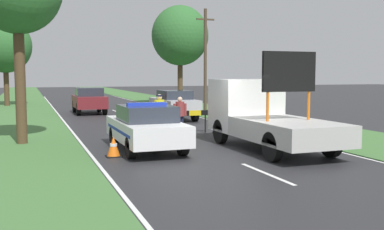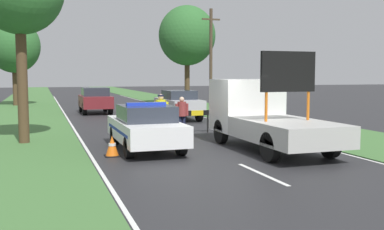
% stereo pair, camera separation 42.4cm
% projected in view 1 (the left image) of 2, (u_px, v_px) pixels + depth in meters
% --- Properties ---
extents(ground_plane, '(160.00, 160.00, 0.00)m').
position_uv_depth(ground_plane, '(216.00, 153.00, 14.50)').
color(ground_plane, '#28282B').
extents(lane_markings, '(7.80, 59.01, 0.01)m').
position_uv_depth(lane_markings, '(137.00, 120.00, 24.86)').
color(lane_markings, silver).
rests_on(lane_markings, ground).
extents(grass_verge_left, '(4.74, 120.00, 0.03)m').
position_uv_depth(grass_verge_left, '(18.00, 111.00, 31.02)').
color(grass_verge_left, '#427038').
rests_on(grass_verge_left, ground).
extents(grass_verge_right, '(4.74, 120.00, 0.03)m').
position_uv_depth(grass_verge_right, '(189.00, 106.00, 35.36)').
color(grass_verge_right, '#427038').
rests_on(grass_verge_right, ground).
extents(police_car, '(1.89, 4.58, 1.60)m').
position_uv_depth(police_car, '(146.00, 127.00, 14.97)').
color(police_car, white).
rests_on(police_car, ground).
extents(work_truck, '(2.28, 5.84, 3.23)m').
position_uv_depth(work_truck, '(263.00, 115.00, 15.54)').
color(work_truck, white).
rests_on(work_truck, ground).
extents(road_barrier, '(3.26, 0.08, 0.98)m').
position_uv_depth(road_barrier, '(177.00, 115.00, 19.03)').
color(road_barrier, black).
rests_on(road_barrier, ground).
extents(police_officer, '(0.63, 0.40, 1.74)m').
position_uv_depth(police_officer, '(159.00, 112.00, 17.81)').
color(police_officer, '#191E38').
rests_on(police_officer, ground).
extents(pedestrian_civilian, '(0.57, 0.37, 1.60)m').
position_uv_depth(pedestrian_civilian, '(180.00, 113.00, 18.60)').
color(pedestrian_civilian, '#191E38').
rests_on(pedestrian_civilian, ground).
extents(traffic_cone_near_police, '(0.42, 0.42, 0.58)m').
position_uv_depth(traffic_cone_near_police, '(218.00, 126.00, 19.33)').
color(traffic_cone_near_police, black).
rests_on(traffic_cone_near_police, ground).
extents(traffic_cone_centre_front, '(0.47, 0.47, 0.64)m').
position_uv_depth(traffic_cone_centre_front, '(114.00, 146.00, 13.77)').
color(traffic_cone_centre_front, black).
rests_on(traffic_cone_centre_front, ground).
extents(queued_car_sedan_silver, '(1.74, 4.37, 1.64)m').
position_uv_depth(queued_car_sedan_silver, '(174.00, 104.00, 25.19)').
color(queued_car_sedan_silver, '#B2B2B7').
rests_on(queued_car_sedan_silver, ground).
extents(queued_car_wagon_maroon, '(1.85, 3.91, 1.67)m').
position_uv_depth(queued_car_wagon_maroon, '(89.00, 100.00, 29.03)').
color(queued_car_wagon_maroon, maroon).
rests_on(queued_car_wagon_maroon, ground).
extents(roadside_tree_near_left, '(4.10, 4.10, 6.95)m').
position_uv_depth(roadside_tree_near_left, '(5.00, 46.00, 35.51)').
color(roadside_tree_near_left, '#4C3823').
rests_on(roadside_tree_near_left, ground).
extents(roadside_tree_mid_left, '(4.62, 4.62, 8.10)m').
position_uv_depth(roadside_tree_mid_left, '(180.00, 36.00, 36.45)').
color(roadside_tree_mid_left, '#4C3823').
rests_on(roadside_tree_mid_left, ground).
extents(utility_pole, '(1.20, 0.20, 6.67)m').
position_uv_depth(utility_pole, '(205.00, 60.00, 28.66)').
color(utility_pole, '#473828').
rests_on(utility_pole, ground).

